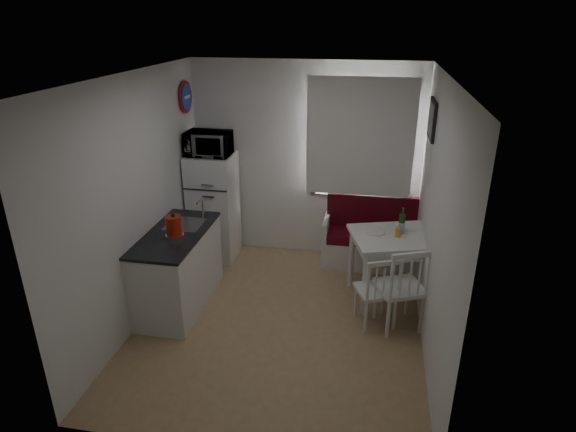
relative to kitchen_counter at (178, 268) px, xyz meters
name	(u,v)px	position (x,y,z in m)	size (l,w,h in m)	color
floor	(280,321)	(1.20, -0.16, -0.46)	(3.00, 3.50, 0.02)	#A07F55
ceiling	(278,76)	(1.20, -0.16, 2.14)	(3.00, 3.50, 0.02)	white
wall_back	(305,162)	(1.20, 1.59, 0.84)	(3.00, 0.02, 2.60)	white
wall_front	(227,311)	(1.20, -1.91, 0.84)	(3.00, 0.02, 2.60)	white
wall_left	(138,202)	(-0.30, -0.16, 0.84)	(0.02, 3.50, 2.60)	white
wall_right	(436,223)	(2.70, -0.16, 0.84)	(0.02, 3.50, 2.60)	white
window	(360,141)	(1.90, 1.56, 1.17)	(1.22, 0.06, 1.47)	white
curtain	(360,138)	(1.90, 1.49, 1.22)	(1.35, 0.02, 1.50)	white
kitchen_counter	(178,268)	(0.00, 0.00, 0.00)	(0.62, 1.32, 1.16)	white
wall_sign	(186,97)	(-0.27, 1.29, 1.69)	(0.40, 0.40, 0.03)	#193999
picture_frame	(432,119)	(2.67, 0.94, 1.59)	(0.04, 0.52, 0.42)	black
bench	(371,243)	(2.14, 1.35, -0.15)	(1.29, 0.50, 0.92)	white
dining_table	(400,242)	(2.45, 0.58, 0.27)	(1.26, 1.04, 0.81)	white
chair_left	(377,285)	(2.21, -0.08, 0.07)	(0.51, 0.51, 0.45)	white
chair_right	(402,281)	(2.45, -0.09, 0.15)	(0.59, 0.59, 0.52)	white
fridge	(214,206)	(0.02, 1.24, 0.27)	(0.58, 0.58, 1.44)	white
microwave	(208,144)	(0.02, 1.19, 1.14)	(0.55, 0.37, 0.31)	white
kettle	(174,226)	(0.05, -0.11, 0.58)	(0.20, 0.20, 0.27)	#A51F0D
wine_bottle	(402,220)	(2.45, 0.68, 0.50)	(0.07, 0.07, 0.29)	#144017
drinking_glass_orange	(398,232)	(2.41, 0.53, 0.41)	(0.06, 0.06, 0.11)	gold
drinking_glass_blue	(401,229)	(2.45, 0.63, 0.41)	(0.06, 0.06, 0.11)	#82BCDD
plate	(375,232)	(2.16, 0.60, 0.37)	(0.23, 0.23, 0.02)	white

